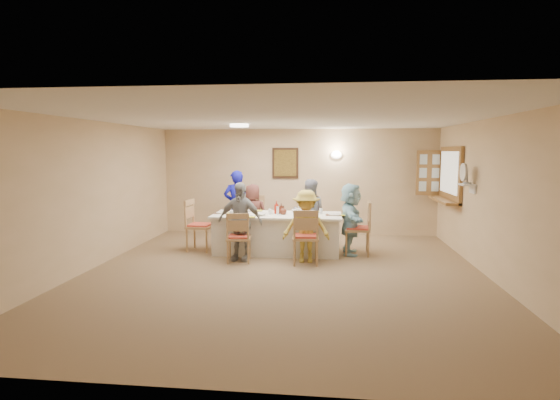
# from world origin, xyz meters

# --- Properties ---
(ground) EXTENTS (7.00, 7.00, 0.00)m
(ground) POSITION_xyz_m (0.00, 0.00, 0.00)
(ground) COLOR #7A664F
(room_walls) EXTENTS (7.00, 7.00, 7.00)m
(room_walls) POSITION_xyz_m (0.00, 0.00, 1.51)
(room_walls) COLOR beige
(room_walls) RESTS_ON ground
(wall_picture) EXTENTS (0.62, 0.05, 0.72)m
(wall_picture) POSITION_xyz_m (-0.30, 3.46, 1.70)
(wall_picture) COLOR #332012
(wall_picture) RESTS_ON room_walls
(wall_sconce) EXTENTS (0.26, 0.09, 0.18)m
(wall_sconce) POSITION_xyz_m (0.90, 3.44, 1.90)
(wall_sconce) COLOR white
(wall_sconce) RESTS_ON room_walls
(ceiling_light) EXTENTS (0.36, 0.36, 0.05)m
(ceiling_light) POSITION_xyz_m (-1.00, 1.50, 2.47)
(ceiling_light) COLOR white
(ceiling_light) RESTS_ON room_walls
(serving_hatch) EXTENTS (0.06, 1.50, 1.15)m
(serving_hatch) POSITION_xyz_m (3.21, 2.40, 1.50)
(serving_hatch) COLOR olive
(serving_hatch) RESTS_ON room_walls
(hatch_sill) EXTENTS (0.30, 1.50, 0.05)m
(hatch_sill) POSITION_xyz_m (3.09, 2.40, 0.97)
(hatch_sill) COLOR olive
(hatch_sill) RESTS_ON room_walls
(shutter_door) EXTENTS (0.55, 0.04, 1.00)m
(shutter_door) POSITION_xyz_m (2.95, 3.16, 1.50)
(shutter_door) COLOR olive
(shutter_door) RESTS_ON room_walls
(fan_shelf) EXTENTS (0.22, 0.36, 0.03)m
(fan_shelf) POSITION_xyz_m (3.13, 1.05, 1.40)
(fan_shelf) COLOR white
(fan_shelf) RESTS_ON room_walls
(desk_fan) EXTENTS (0.30, 0.30, 0.28)m
(desk_fan) POSITION_xyz_m (3.10, 1.05, 1.55)
(desk_fan) COLOR #A5A5A8
(desk_fan) RESTS_ON fan_shelf
(dining_table) EXTENTS (2.49, 1.05, 0.76)m
(dining_table) POSITION_xyz_m (-0.27, 1.50, 0.38)
(dining_table) COLOR silver
(dining_table) RESTS_ON ground
(chair_back_left) EXTENTS (0.53, 0.53, 1.03)m
(chair_back_left) POSITION_xyz_m (-0.87, 2.30, 0.52)
(chair_back_left) COLOR tan
(chair_back_left) RESTS_ON ground
(chair_back_right) EXTENTS (0.46, 0.46, 0.93)m
(chair_back_right) POSITION_xyz_m (0.33, 2.30, 0.46)
(chair_back_right) COLOR tan
(chair_back_right) RESTS_ON ground
(chair_front_left) EXTENTS (0.49, 0.49, 0.92)m
(chair_front_left) POSITION_xyz_m (-0.87, 0.70, 0.46)
(chair_front_left) COLOR tan
(chair_front_left) RESTS_ON ground
(chair_front_right) EXTENTS (0.50, 0.50, 0.99)m
(chair_front_right) POSITION_xyz_m (0.33, 0.70, 0.49)
(chair_front_right) COLOR tan
(chair_front_right) RESTS_ON ground
(chair_left_end) EXTENTS (0.53, 0.53, 1.03)m
(chair_left_end) POSITION_xyz_m (-1.82, 1.50, 0.52)
(chair_left_end) COLOR tan
(chair_left_end) RESTS_ON ground
(chair_right_end) EXTENTS (0.51, 0.51, 1.03)m
(chair_right_end) POSITION_xyz_m (1.28, 1.50, 0.52)
(chair_right_end) COLOR tan
(chair_right_end) RESTS_ON ground
(diner_back_left) EXTENTS (0.67, 0.47, 1.29)m
(diner_back_left) POSITION_xyz_m (-0.87, 2.18, 0.65)
(diner_back_left) COLOR #522924
(diner_back_left) RESTS_ON ground
(diner_back_right) EXTENTS (0.69, 0.54, 1.40)m
(diner_back_right) POSITION_xyz_m (0.33, 2.18, 0.70)
(diner_back_right) COLOR gray
(diner_back_right) RESTS_ON ground
(diner_front_left) EXTENTS (0.95, 0.62, 1.43)m
(diner_front_left) POSITION_xyz_m (-0.87, 0.82, 0.71)
(diner_front_left) COLOR #9B9B9B
(diner_front_left) RESTS_ON ground
(diner_front_right) EXTENTS (0.87, 0.54, 1.30)m
(diner_front_right) POSITION_xyz_m (0.33, 0.82, 0.65)
(diner_front_right) COLOR gold
(diner_front_right) RESTS_ON ground
(diner_right_end) EXTENTS (1.28, 0.42, 1.37)m
(diner_right_end) POSITION_xyz_m (1.15, 1.50, 0.69)
(diner_right_end) COLOR #A4D7E6
(diner_right_end) RESTS_ON ground
(caregiver) EXTENTS (0.76, 0.66, 1.56)m
(caregiver) POSITION_xyz_m (-1.32, 2.65, 0.78)
(caregiver) COLOR #1517B9
(caregiver) RESTS_ON ground
(placemat_fl) EXTENTS (0.36, 0.26, 0.01)m
(placemat_fl) POSITION_xyz_m (-0.87, 1.08, 0.76)
(placemat_fl) COLOR #472B19
(placemat_fl) RESTS_ON dining_table
(plate_fl) EXTENTS (0.22, 0.22, 0.01)m
(plate_fl) POSITION_xyz_m (-0.87, 1.08, 0.77)
(plate_fl) COLOR white
(plate_fl) RESTS_ON dining_table
(napkin_fl) EXTENTS (0.14, 0.14, 0.01)m
(napkin_fl) POSITION_xyz_m (-0.69, 1.03, 0.77)
(napkin_fl) COLOR yellow
(napkin_fl) RESTS_ON dining_table
(placemat_fr) EXTENTS (0.34, 0.25, 0.01)m
(placemat_fr) POSITION_xyz_m (0.33, 1.08, 0.76)
(placemat_fr) COLOR #472B19
(placemat_fr) RESTS_ON dining_table
(plate_fr) EXTENTS (0.24, 0.24, 0.01)m
(plate_fr) POSITION_xyz_m (0.33, 1.08, 0.77)
(plate_fr) COLOR white
(plate_fr) RESTS_ON dining_table
(napkin_fr) EXTENTS (0.13, 0.13, 0.01)m
(napkin_fr) POSITION_xyz_m (0.51, 1.03, 0.77)
(napkin_fr) COLOR yellow
(napkin_fr) RESTS_ON dining_table
(placemat_bl) EXTENTS (0.38, 0.28, 0.01)m
(placemat_bl) POSITION_xyz_m (-0.87, 1.92, 0.76)
(placemat_bl) COLOR #472B19
(placemat_bl) RESTS_ON dining_table
(plate_bl) EXTENTS (0.25, 0.25, 0.02)m
(plate_bl) POSITION_xyz_m (-0.87, 1.92, 0.77)
(plate_bl) COLOR white
(plate_bl) RESTS_ON dining_table
(napkin_bl) EXTENTS (0.14, 0.14, 0.01)m
(napkin_bl) POSITION_xyz_m (-0.69, 1.87, 0.77)
(napkin_bl) COLOR yellow
(napkin_bl) RESTS_ON dining_table
(placemat_br) EXTENTS (0.33, 0.24, 0.01)m
(placemat_br) POSITION_xyz_m (0.33, 1.92, 0.76)
(placemat_br) COLOR #472B19
(placemat_br) RESTS_ON dining_table
(plate_br) EXTENTS (0.23, 0.23, 0.01)m
(plate_br) POSITION_xyz_m (0.33, 1.92, 0.77)
(plate_br) COLOR white
(plate_br) RESTS_ON dining_table
(napkin_br) EXTENTS (0.15, 0.15, 0.01)m
(napkin_br) POSITION_xyz_m (0.51, 1.87, 0.77)
(napkin_br) COLOR yellow
(napkin_br) RESTS_ON dining_table
(placemat_le) EXTENTS (0.33, 0.24, 0.01)m
(placemat_le) POSITION_xyz_m (-1.37, 1.50, 0.76)
(placemat_le) COLOR #472B19
(placemat_le) RESTS_ON dining_table
(plate_le) EXTENTS (0.23, 0.23, 0.01)m
(plate_le) POSITION_xyz_m (-1.37, 1.50, 0.77)
(plate_le) COLOR white
(plate_le) RESTS_ON dining_table
(napkin_le) EXTENTS (0.13, 0.13, 0.01)m
(napkin_le) POSITION_xyz_m (-1.19, 1.45, 0.77)
(napkin_le) COLOR yellow
(napkin_le) RESTS_ON dining_table
(placemat_re) EXTENTS (0.36, 0.26, 0.01)m
(placemat_re) POSITION_xyz_m (0.85, 1.50, 0.76)
(placemat_re) COLOR #472B19
(placemat_re) RESTS_ON dining_table
(plate_re) EXTENTS (0.24, 0.24, 0.02)m
(plate_re) POSITION_xyz_m (0.85, 1.50, 0.77)
(plate_re) COLOR white
(plate_re) RESTS_ON dining_table
(napkin_re) EXTENTS (0.14, 0.14, 0.01)m
(napkin_re) POSITION_xyz_m (1.03, 1.45, 0.77)
(napkin_re) COLOR yellow
(napkin_re) RESTS_ON dining_table
(teacup_a) EXTENTS (0.19, 0.19, 0.09)m
(teacup_a) POSITION_xyz_m (-1.09, 1.20, 0.81)
(teacup_a) COLOR white
(teacup_a) RESTS_ON dining_table
(teacup_b) EXTENTS (0.17, 0.17, 0.09)m
(teacup_b) POSITION_xyz_m (0.15, 2.06, 0.81)
(teacup_b) COLOR white
(teacup_b) RESTS_ON dining_table
(bowl_a) EXTENTS (0.36, 0.36, 0.05)m
(bowl_a) POSITION_xyz_m (-0.55, 1.27, 0.79)
(bowl_a) COLOR white
(bowl_a) RESTS_ON dining_table
(bowl_b) EXTENTS (0.32, 0.32, 0.06)m
(bowl_b) POSITION_xyz_m (0.09, 1.79, 0.79)
(bowl_b) COLOR white
(bowl_b) RESTS_ON dining_table
(condiment_ketchup) EXTENTS (0.13, 0.13, 0.25)m
(condiment_ketchup) POSITION_xyz_m (-0.29, 1.56, 0.89)
(condiment_ketchup) COLOR #B51F0F
(condiment_ketchup) RESTS_ON dining_table
(condiment_brown) EXTENTS (0.11, 0.11, 0.20)m
(condiment_brown) POSITION_xyz_m (-0.20, 1.59, 0.86)
(condiment_brown) COLOR #5F2919
(condiment_brown) RESTS_ON dining_table
(condiment_malt) EXTENTS (0.23, 0.23, 0.17)m
(condiment_malt) POSITION_xyz_m (-0.14, 1.47, 0.84)
(condiment_malt) COLOR #5F2919
(condiment_malt) RESTS_ON dining_table
(drinking_glass) EXTENTS (0.06, 0.06, 0.09)m
(drinking_glass) POSITION_xyz_m (-0.42, 1.55, 0.82)
(drinking_glass) COLOR silver
(drinking_glass) RESTS_ON dining_table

